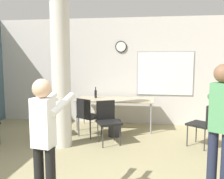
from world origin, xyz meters
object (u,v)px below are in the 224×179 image
(chair_mid_room, at_px, (204,122))
(bottle_on_table, at_px, (96,94))
(folding_table, at_px, (115,101))
(chair_near_pillar, at_px, (44,115))
(chair_table_left, at_px, (88,114))
(person_playing_side, at_px, (222,120))
(person_playing_front, at_px, (45,135))
(chair_table_front, at_px, (108,119))

(chair_mid_room, bearing_deg, bottle_on_table, 153.46)
(folding_table, height_order, chair_near_pillar, chair_near_pillar)
(bottle_on_table, height_order, chair_table_left, bottle_on_table)
(chair_mid_room, distance_m, person_playing_side, 1.88)
(folding_table, relative_size, person_playing_front, 1.24)
(chair_table_front, xyz_separation_m, person_playing_side, (1.72, -1.79, 0.48))
(chair_table_left, xyz_separation_m, person_playing_side, (2.22, -2.14, 0.48))
(person_playing_front, bearing_deg, chair_near_pillar, 113.92)
(bottle_on_table, xyz_separation_m, person_playing_side, (2.22, -3.01, 0.13))
(chair_mid_room, distance_m, chair_near_pillar, 3.36)
(chair_table_front, relative_size, chair_table_left, 1.00)
(bottle_on_table, bearing_deg, person_playing_side, -53.56)
(chair_mid_room, bearing_deg, chair_near_pillar, 177.28)
(chair_near_pillar, xyz_separation_m, person_playing_side, (3.17, -1.96, 0.48))
(chair_mid_room, height_order, chair_table_left, same)
(chair_mid_room, xyz_separation_m, chair_near_pillar, (-3.36, 0.16, 0.00))
(chair_mid_room, relative_size, person_playing_front, 0.57)
(person_playing_side, bearing_deg, folding_table, 120.56)
(chair_near_pillar, height_order, person_playing_side, person_playing_side)
(chair_table_front, relative_size, person_playing_side, 0.52)
(bottle_on_table, height_order, chair_mid_room, bottle_on_table)
(folding_table, xyz_separation_m, person_playing_side, (1.71, -2.90, 0.28))
(person_playing_front, xyz_separation_m, person_playing_side, (2.03, 0.61, 0.09))
(chair_table_front, relative_size, person_playing_front, 0.57)
(chair_table_front, xyz_separation_m, chair_table_left, (-0.50, 0.35, 0.00))
(bottle_on_table, distance_m, person_playing_front, 3.62)
(chair_mid_room, height_order, chair_near_pillar, same)
(chair_mid_room, relative_size, chair_table_left, 1.00)
(folding_table, height_order, chair_table_front, chair_table_front)
(chair_near_pillar, xyz_separation_m, chair_table_left, (0.95, 0.18, 0.00))
(bottle_on_table, relative_size, chair_table_front, 0.32)
(bottle_on_table, relative_size, person_playing_front, 0.18)
(chair_table_front, bearing_deg, person_playing_side, -46.21)
(folding_table, xyz_separation_m, chair_near_pillar, (-1.46, -0.93, -0.19))
(folding_table, relative_size, chair_table_left, 2.17)
(chair_mid_room, bearing_deg, person_playing_side, -96.11)
(folding_table, relative_size, chair_near_pillar, 2.17)
(bottle_on_table, bearing_deg, chair_near_pillar, -132.01)
(folding_table, bearing_deg, chair_table_front, -90.27)
(bottle_on_table, relative_size, chair_near_pillar, 0.32)
(chair_table_left, relative_size, person_playing_front, 0.57)
(bottle_on_table, relative_size, chair_table_left, 0.32)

